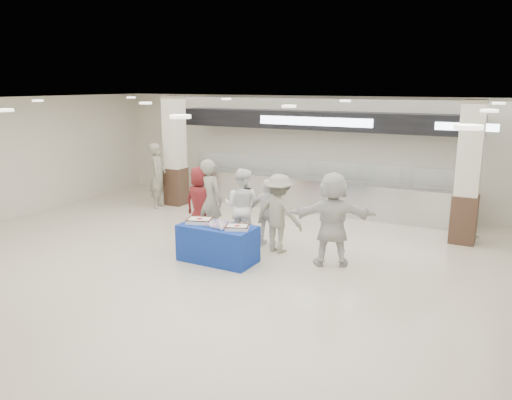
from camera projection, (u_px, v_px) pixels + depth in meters
The scene contains 15 objects.
ground at pixel (215, 272), 9.58m from camera, with size 14.00×14.00×0.00m, color beige.
serving_line at pixel (317, 171), 13.97m from camera, with size 8.70×0.85×2.80m.
column_left at pixel (175, 154), 14.66m from camera, with size 0.55×0.55×3.20m.
column_right at pixel (468, 176), 11.05m from camera, with size 0.55×0.55×3.20m.
display_table at pixel (218, 243), 10.10m from camera, with size 1.55×0.78×0.75m, color #163899.
sheet_cake_left at pixel (200, 220), 10.23m from camera, with size 0.59×0.53×0.10m.
sheet_cake_right at pixel (237, 227), 9.77m from camera, with size 0.53×0.47×0.09m.
cupcake_tray at pixel (219, 225), 9.96m from camera, with size 0.49×0.40×0.07m.
civilian_maroon at pixel (201, 203), 11.44m from camera, with size 0.84×0.55×1.72m, color maroon.
soldier_a at pixel (209, 200), 11.35m from camera, with size 0.69×0.45×1.89m, color gray.
chef_tall at pixel (242, 207), 11.10m from camera, with size 0.84×0.65×1.73m, color white.
chef_short at pixel (268, 213), 11.00m from camera, with size 0.88×0.37×1.51m, color white.
soldier_b at pixel (279, 213), 10.58m from camera, with size 1.09×0.63×1.69m, color gray.
civilian_white at pixel (332, 219), 9.77m from camera, with size 1.76×0.56×1.89m, color silver.
soldier_bg at pixel (158, 176), 14.41m from camera, with size 0.69×0.45×1.88m, color gray.
Camera 1 is at (4.88, -7.62, 3.53)m, focal length 35.00 mm.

